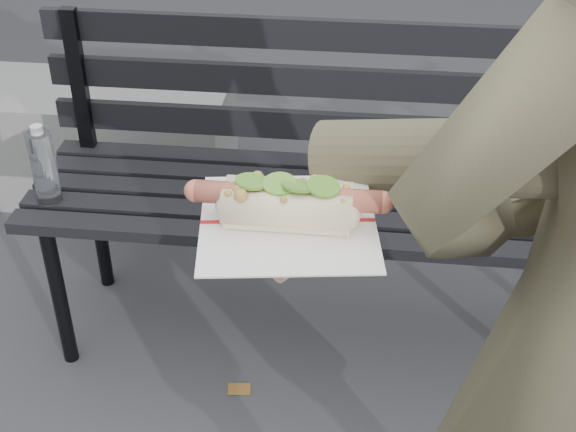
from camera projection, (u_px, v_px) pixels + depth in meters
name	position (u px, v px, depth m)	size (l,w,h in m)	color
park_bench	(314.00, 167.00, 2.09)	(1.50, 0.44, 0.88)	black
concrete_block	(64.00, 139.00, 2.89)	(1.20, 0.40, 0.40)	slate
held_hotdog	(471.00, 173.00, 0.88)	(0.63, 0.30, 0.20)	brown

